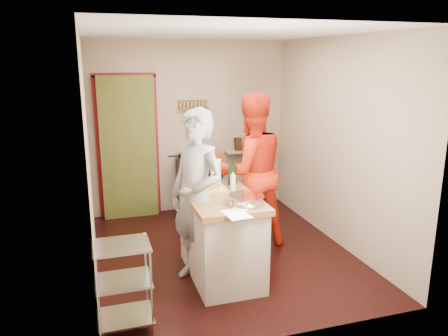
{
  "coord_description": "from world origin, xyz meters",
  "views": [
    {
      "loc": [
        -1.45,
        -4.74,
        2.32
      ],
      "look_at": [
        0.01,
        0.0,
        1.08
      ],
      "focal_mm": 35.0,
      "sensor_mm": 36.0,
      "label": 1
    }
  ],
  "objects_px": {
    "stove": "(199,186)",
    "wire_shelving": "(123,282)",
    "person_stripe": "(197,198)",
    "island": "(221,233)",
    "person_red": "(251,172)"
  },
  "relations": [
    {
      "from": "wire_shelving",
      "to": "person_stripe",
      "type": "xyz_separation_m",
      "value": [
        0.82,
        0.65,
        0.49
      ]
    },
    {
      "from": "stove",
      "to": "wire_shelving",
      "type": "relative_size",
      "value": 1.26
    },
    {
      "from": "island",
      "to": "person_stripe",
      "type": "height_order",
      "value": "person_stripe"
    },
    {
      "from": "person_stripe",
      "to": "person_red",
      "type": "bearing_deg",
      "value": 97.88
    },
    {
      "from": "wire_shelving",
      "to": "person_stripe",
      "type": "relative_size",
      "value": 0.43
    },
    {
      "from": "island",
      "to": "person_stripe",
      "type": "bearing_deg",
      "value": -174.67
    },
    {
      "from": "island",
      "to": "person_red",
      "type": "distance_m",
      "value": 1.02
    },
    {
      "from": "wire_shelving",
      "to": "person_stripe",
      "type": "distance_m",
      "value": 1.16
    },
    {
      "from": "stove",
      "to": "island",
      "type": "relative_size",
      "value": 0.73
    },
    {
      "from": "stove",
      "to": "person_stripe",
      "type": "relative_size",
      "value": 0.54
    },
    {
      "from": "stove",
      "to": "wire_shelving",
      "type": "distance_m",
      "value": 2.94
    },
    {
      "from": "stove",
      "to": "wire_shelving",
      "type": "height_order",
      "value": "stove"
    },
    {
      "from": "wire_shelving",
      "to": "island",
      "type": "xyz_separation_m",
      "value": [
        1.1,
        0.68,
        0.05
      ]
    },
    {
      "from": "stove",
      "to": "person_stripe",
      "type": "bearing_deg",
      "value": -104.4
    },
    {
      "from": "wire_shelving",
      "to": "island",
      "type": "distance_m",
      "value": 1.29
    }
  ]
}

